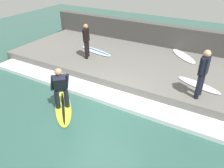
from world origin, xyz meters
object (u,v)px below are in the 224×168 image
Objects in this scene: surfer_riding at (60,87)px; surfer_waiting_far at (86,39)px; surfboard_riding at (63,108)px; surfer_waiting_near at (203,71)px; surfboard_waiting_near at (198,85)px; surfboard_waiting_far at (96,51)px; surfboard_spare at (183,56)px.

surfer_riding is 0.94× the size of surfer_waiting_far.
surfer_waiting_near is (2.31, -3.84, 1.31)m from surfboard_riding.
surfer_waiting_far reaches higher than surfboard_riding.
surfboard_waiting_near is 1.11× the size of surfer_waiting_far.
surfboard_riding is 0.92× the size of surfboard_waiting_far.
surfboard_waiting_near is at bearing -154.92° from surfboard_spare.
surfer_riding reaches higher than surfboard_spare.
surfboard_waiting_far is (3.93, 1.26, 0.43)m from surfboard_riding.
surfboard_riding is 1.14× the size of surfer_waiting_near.
surfer_riding reaches higher than surfboard_waiting_far.
surfboard_riding is 4.83m from surfboard_waiting_near.
surfer_waiting_near is at bearing -158.47° from surfboard_spare.
surfboard_riding is at bearing -159.06° from surfer_waiting_far.
surfer_waiting_near is at bearing -99.53° from surfer_waiting_far.
surfer_waiting_near is 0.95× the size of surfboard_waiting_near.
surfer_waiting_near reaches higher than surfboard_spare.
surfboard_waiting_far is at bearing 72.31° from surfer_waiting_near.
surfboard_riding is at bearing 154.44° from surfboard_spare.
surfboard_waiting_near is 1.04× the size of surfboard_spare.
surfer_waiting_near is at bearing -171.41° from surfboard_waiting_near.
surfer_waiting_far reaches higher than surfboard_spare.
surfboard_waiting_far is 1.21× the size of surfboard_spare.
surfboard_waiting_near is at bearing -91.42° from surfer_waiting_far.
surfboard_waiting_near reaches higher than surfboard_riding.
surfer_riding is (0.00, -0.00, 0.83)m from surfboard_riding.
surfboard_waiting_far is 4.14m from surfboard_spare.
surfboard_waiting_near is 2.66m from surfboard_spare.
surfer_riding reaches higher than surfboard_waiting_near.
surfboard_riding is 6.05m from surfboard_spare.
surfer_riding is 0.87× the size of surfboard_spare.
surfboard_riding is at bearing -162.29° from surfboard_waiting_far.
surfboard_spare is (5.44, -2.60, 0.43)m from surfboard_riding.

